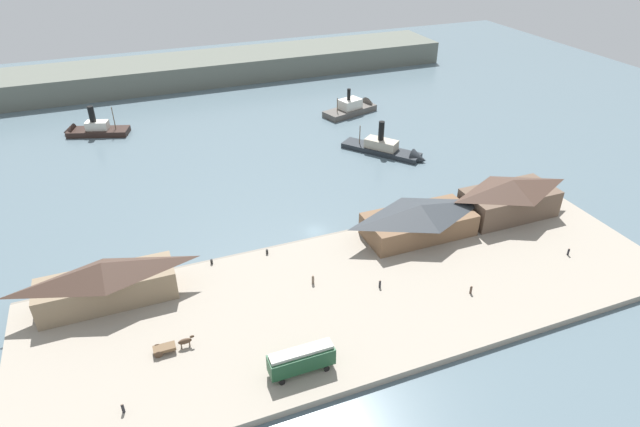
{
  "coord_description": "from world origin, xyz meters",
  "views": [
    {
      "loc": [
        -32.13,
        -84.17,
        58.85
      ],
      "look_at": [
        2.2,
        3.07,
        2.0
      ],
      "focal_mm": 29.82,
      "sensor_mm": 36.0,
      "label": 1
    }
  ],
  "objects_px": {
    "street_tram": "(301,359)",
    "pedestrian_walking_east": "(471,290)",
    "horse_cart": "(171,346)",
    "mooring_post_center_east": "(267,252)",
    "pedestrian_at_waters_edge": "(380,284)",
    "ferry_shed_central_terminal": "(106,282)",
    "ferry_shed_east_terminal": "(419,219)",
    "pedestrian_standing_center": "(123,408)",
    "ferry_shed_customs_shed": "(510,197)",
    "ferry_approaching_west": "(90,130)",
    "pedestrian_near_east_shed": "(313,280)",
    "ferry_near_quay": "(355,108)",
    "ferry_outer_harbor": "(391,150)",
    "mooring_post_east": "(212,262)",
    "pedestrian_by_tram": "(568,252)"
  },
  "relations": [
    {
      "from": "ferry_shed_east_terminal",
      "to": "ferry_near_quay",
      "type": "distance_m",
      "value": 71.36
    },
    {
      "from": "ferry_shed_east_terminal",
      "to": "pedestrian_walking_east",
      "type": "distance_m",
      "value": 19.26
    },
    {
      "from": "ferry_shed_east_terminal",
      "to": "pedestrian_standing_center",
      "type": "xyz_separation_m",
      "value": [
        -56.89,
        -22.66,
        -2.6
      ]
    },
    {
      "from": "pedestrian_by_tram",
      "to": "pedestrian_at_waters_edge",
      "type": "bearing_deg",
      "value": 173.3
    },
    {
      "from": "mooring_post_east",
      "to": "ferry_near_quay",
      "type": "bearing_deg",
      "value": 47.75
    },
    {
      "from": "horse_cart",
      "to": "ferry_outer_harbor",
      "type": "xyz_separation_m",
      "value": [
        63.17,
        50.82,
        -0.81
      ]
    },
    {
      "from": "ferry_shed_customs_shed",
      "to": "mooring_post_center_east",
      "type": "distance_m",
      "value": 50.93
    },
    {
      "from": "pedestrian_walking_east",
      "to": "pedestrian_at_waters_edge",
      "type": "height_order",
      "value": "pedestrian_walking_east"
    },
    {
      "from": "street_tram",
      "to": "mooring_post_east",
      "type": "xyz_separation_m",
      "value": [
        -6.63,
        29.7,
        -1.95
      ]
    },
    {
      "from": "street_tram",
      "to": "pedestrian_at_waters_edge",
      "type": "relative_size",
      "value": 6.03
    },
    {
      "from": "ferry_shed_east_terminal",
      "to": "pedestrian_walking_east",
      "type": "height_order",
      "value": "ferry_shed_east_terminal"
    },
    {
      "from": "ferry_shed_customs_shed",
      "to": "pedestrian_at_waters_edge",
      "type": "height_order",
      "value": "ferry_shed_customs_shed"
    },
    {
      "from": "ferry_shed_customs_shed",
      "to": "pedestrian_walking_east",
      "type": "height_order",
      "value": "ferry_shed_customs_shed"
    },
    {
      "from": "mooring_post_center_east",
      "to": "ferry_shed_central_terminal",
      "type": "bearing_deg",
      "value": -172.99
    },
    {
      "from": "ferry_shed_customs_shed",
      "to": "horse_cart",
      "type": "height_order",
      "value": "ferry_shed_customs_shed"
    },
    {
      "from": "mooring_post_east",
      "to": "ferry_approaching_west",
      "type": "bearing_deg",
      "value": 104.36
    },
    {
      "from": "mooring_post_center_east",
      "to": "ferry_near_quay",
      "type": "relative_size",
      "value": 0.05
    },
    {
      "from": "mooring_post_east",
      "to": "ferry_near_quay",
      "type": "distance_m",
      "value": 86.24
    },
    {
      "from": "pedestrian_standing_center",
      "to": "mooring_post_east",
      "type": "height_order",
      "value": "pedestrian_standing_center"
    },
    {
      "from": "mooring_post_center_east",
      "to": "ferry_near_quay",
      "type": "distance_m",
      "value": 80.29
    },
    {
      "from": "pedestrian_at_waters_edge",
      "to": "ferry_approaching_west",
      "type": "bearing_deg",
      "value": 115.77
    },
    {
      "from": "street_tram",
      "to": "pedestrian_walking_east",
      "type": "height_order",
      "value": "street_tram"
    },
    {
      "from": "ferry_near_quay",
      "to": "ferry_approaching_west",
      "type": "bearing_deg",
      "value": 171.81
    },
    {
      "from": "ferry_shed_central_terminal",
      "to": "pedestrian_walking_east",
      "type": "xyz_separation_m",
      "value": [
        56.36,
        -20.02,
        -3.21
      ]
    },
    {
      "from": "mooring_post_center_east",
      "to": "ferry_approaching_west",
      "type": "relative_size",
      "value": 0.05
    },
    {
      "from": "mooring_post_center_east",
      "to": "ferry_near_quay",
      "type": "xyz_separation_m",
      "value": [
        47.76,
        64.54,
        -0.18
      ]
    },
    {
      "from": "ferry_approaching_west",
      "to": "pedestrian_near_east_shed",
      "type": "bearing_deg",
      "value": -68.51
    },
    {
      "from": "ferry_shed_central_terminal",
      "to": "mooring_post_center_east",
      "type": "height_order",
      "value": "ferry_shed_central_terminal"
    },
    {
      "from": "pedestrian_walking_east",
      "to": "ferry_approaching_west",
      "type": "xyz_separation_m",
      "value": [
        -57.93,
        99.09,
        -0.58
      ]
    },
    {
      "from": "ferry_shed_east_terminal",
      "to": "pedestrian_walking_east",
      "type": "relative_size",
      "value": 13.48
    },
    {
      "from": "ferry_shed_central_terminal",
      "to": "street_tram",
      "type": "bearing_deg",
      "value": -46.54
    },
    {
      "from": "ferry_shed_east_terminal",
      "to": "horse_cart",
      "type": "height_order",
      "value": "ferry_shed_east_terminal"
    },
    {
      "from": "horse_cart",
      "to": "ferry_outer_harbor",
      "type": "bearing_deg",
      "value": 38.82
    },
    {
      "from": "mooring_post_center_east",
      "to": "ferry_shed_east_terminal",
      "type": "bearing_deg",
      "value": -8.44
    },
    {
      "from": "pedestrian_at_waters_edge",
      "to": "ferry_shed_central_terminal",
      "type": "bearing_deg",
      "value": 163.1
    },
    {
      "from": "street_tram",
      "to": "pedestrian_near_east_shed",
      "type": "distance_m",
      "value": 19.64
    },
    {
      "from": "pedestrian_walking_east",
      "to": "ferry_shed_central_terminal",
      "type": "bearing_deg",
      "value": 160.45
    },
    {
      "from": "ferry_shed_customs_shed",
      "to": "pedestrian_standing_center",
      "type": "distance_m",
      "value": 81.17
    },
    {
      "from": "pedestrian_standing_center",
      "to": "pedestrian_walking_east",
      "type": "height_order",
      "value": "pedestrian_walking_east"
    },
    {
      "from": "pedestrian_standing_center",
      "to": "mooring_post_center_east",
      "type": "bearing_deg",
      "value": 44.66
    },
    {
      "from": "ferry_shed_customs_shed",
      "to": "ferry_shed_east_terminal",
      "type": "bearing_deg",
      "value": 179.16
    },
    {
      "from": "ferry_shed_central_terminal",
      "to": "pedestrian_at_waters_edge",
      "type": "xyz_separation_m",
      "value": [
        42.89,
        -13.03,
        -3.24
      ]
    },
    {
      "from": "horse_cart",
      "to": "mooring_post_center_east",
      "type": "height_order",
      "value": "horse_cart"
    },
    {
      "from": "ferry_shed_central_terminal",
      "to": "mooring_post_center_east",
      "type": "relative_size",
      "value": 24.25
    },
    {
      "from": "pedestrian_at_waters_edge",
      "to": "mooring_post_east",
      "type": "distance_m",
      "value": 30.55
    },
    {
      "from": "ferry_shed_central_terminal",
      "to": "pedestrian_near_east_shed",
      "type": "distance_m",
      "value": 33.77
    },
    {
      "from": "ferry_shed_central_terminal",
      "to": "mooring_post_center_east",
      "type": "xyz_separation_m",
      "value": [
        27.84,
        3.42,
        -3.5
      ]
    },
    {
      "from": "horse_cart",
      "to": "street_tram",
      "type": "bearing_deg",
      "value": -33.05
    },
    {
      "from": "horse_cart",
      "to": "pedestrian_at_waters_edge",
      "type": "relative_size",
      "value": 3.89
    },
    {
      "from": "street_tram",
      "to": "pedestrian_near_east_shed",
      "type": "xyz_separation_m",
      "value": [
        8.43,
        17.67,
        -1.59
      ]
    }
  ]
}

